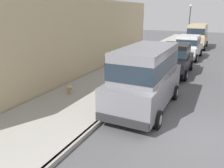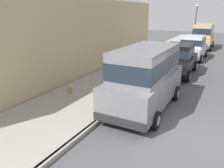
# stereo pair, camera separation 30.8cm
# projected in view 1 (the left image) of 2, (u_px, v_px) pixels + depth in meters

# --- Properties ---
(ground_plane) EXTENTS (80.00, 80.00, 0.00)m
(ground_plane) POSITION_uv_depth(u_px,v_px,m) (195.00, 136.00, 7.22)
(ground_plane) COLOR #4C4C4F
(curb) EXTENTS (0.16, 64.00, 0.14)m
(curb) POSITION_uv_depth(u_px,v_px,m) (107.00, 115.00, 8.52)
(curb) COLOR gray
(curb) RESTS_ON ground
(sidewalk) EXTENTS (3.60, 64.00, 0.14)m
(sidewalk) POSITION_uv_depth(u_px,v_px,m) (69.00, 107.00, 9.27)
(sidewalk) COLOR #99968E
(sidewalk) RESTS_ON ground
(car_grey_van) EXTENTS (2.16, 4.91, 2.52)m
(car_grey_van) POSITION_uv_depth(u_px,v_px,m) (146.00, 75.00, 8.97)
(car_grey_van) COLOR slate
(car_grey_van) RESTS_ON ground
(car_black_sedan) EXTENTS (2.07, 4.62, 1.92)m
(car_black_sedan) POSITION_uv_depth(u_px,v_px,m) (175.00, 58.00, 14.15)
(car_black_sedan) COLOR black
(car_black_sedan) RESTS_ON ground
(car_silver_sedan) EXTENTS (2.15, 4.66, 1.92)m
(car_silver_sedan) POSITION_uv_depth(u_px,v_px,m) (188.00, 47.00, 18.81)
(car_silver_sedan) COLOR #BCBCC1
(car_silver_sedan) RESTS_ON ground
(car_tan_van) EXTENTS (2.14, 4.90, 2.52)m
(car_tan_van) POSITION_uv_depth(u_px,v_px,m) (197.00, 35.00, 23.94)
(car_tan_van) COLOR tan
(car_tan_van) RESTS_ON ground
(dog_tan) EXTENTS (0.63, 0.51, 0.49)m
(dog_tan) POSITION_uv_depth(u_px,v_px,m) (69.00, 88.00, 10.44)
(dog_tan) COLOR tan
(dog_tan) RESTS_ON sidewalk
(fire_hydrant) EXTENTS (0.34, 0.24, 0.72)m
(fire_hydrant) POSITION_uv_depth(u_px,v_px,m) (128.00, 81.00, 11.31)
(fire_hydrant) COLOR red
(fire_hydrant) RESTS_ON sidewalk
(street_lamp) EXTENTS (0.36, 0.36, 4.42)m
(street_lamp) POSITION_uv_depth(u_px,v_px,m) (190.00, 19.00, 27.50)
(street_lamp) COLOR #2D2D33
(street_lamp) RESTS_ON sidewalk
(building_facade) EXTENTS (0.50, 20.00, 4.54)m
(building_facade) POSITION_uv_depth(u_px,v_px,m) (88.00, 38.00, 13.80)
(building_facade) COLOR tan
(building_facade) RESTS_ON ground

